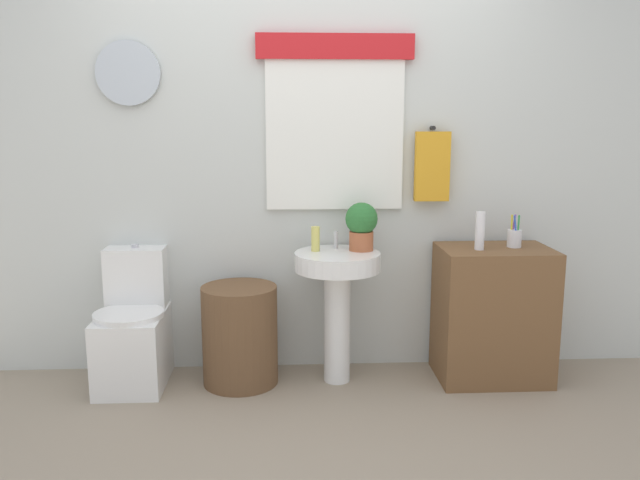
{
  "coord_description": "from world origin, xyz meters",
  "views": [
    {
      "loc": [
        -0.1,
        -2.65,
        1.49
      ],
      "look_at": [
        0.08,
        0.8,
        0.84
      ],
      "focal_mm": 36.18,
      "sensor_mm": 36.0,
      "label": 1
    }
  ],
  "objects_px": {
    "potted_plant": "(361,224)",
    "toothbrush_cup": "(514,238)",
    "toilet": "(134,332)",
    "wooden_cabinet": "(493,314)",
    "pedestal_sink": "(337,287)",
    "soap_bottle": "(315,239)",
    "laundry_hamper": "(240,335)",
    "lotion_bottle": "(480,231)"
  },
  "relations": [
    {
      "from": "potted_plant",
      "to": "toothbrush_cup",
      "type": "bearing_deg",
      "value": -2.64
    },
    {
      "from": "toilet",
      "to": "wooden_cabinet",
      "type": "distance_m",
      "value": 2.05
    },
    {
      "from": "toilet",
      "to": "wooden_cabinet",
      "type": "bearing_deg",
      "value": -0.93
    },
    {
      "from": "wooden_cabinet",
      "to": "toothbrush_cup",
      "type": "height_order",
      "value": "toothbrush_cup"
    },
    {
      "from": "pedestal_sink",
      "to": "soap_bottle",
      "type": "bearing_deg",
      "value": 157.38
    },
    {
      "from": "laundry_hamper",
      "to": "wooden_cabinet",
      "type": "bearing_deg",
      "value": 0.0
    },
    {
      "from": "wooden_cabinet",
      "to": "laundry_hamper",
      "type": "bearing_deg",
      "value": 180.0
    },
    {
      "from": "laundry_hamper",
      "to": "pedestal_sink",
      "type": "distance_m",
      "value": 0.62
    },
    {
      "from": "laundry_hamper",
      "to": "wooden_cabinet",
      "type": "distance_m",
      "value": 1.45
    },
    {
      "from": "soap_bottle",
      "to": "toothbrush_cup",
      "type": "relative_size",
      "value": 0.76
    },
    {
      "from": "lotion_bottle",
      "to": "toothbrush_cup",
      "type": "height_order",
      "value": "lotion_bottle"
    },
    {
      "from": "pedestal_sink",
      "to": "wooden_cabinet",
      "type": "height_order",
      "value": "wooden_cabinet"
    },
    {
      "from": "laundry_hamper",
      "to": "toothbrush_cup",
      "type": "bearing_deg",
      "value": 0.73
    },
    {
      "from": "soap_bottle",
      "to": "toothbrush_cup",
      "type": "xyz_separation_m",
      "value": [
        1.13,
        -0.03,
        0.0
      ]
    },
    {
      "from": "laundry_hamper",
      "to": "soap_bottle",
      "type": "height_order",
      "value": "soap_bottle"
    },
    {
      "from": "toilet",
      "to": "potted_plant",
      "type": "relative_size",
      "value": 2.86
    },
    {
      "from": "laundry_hamper",
      "to": "potted_plant",
      "type": "height_order",
      "value": "potted_plant"
    },
    {
      "from": "toilet",
      "to": "laundry_hamper",
      "type": "xyz_separation_m",
      "value": [
        0.6,
        -0.03,
        -0.01
      ]
    },
    {
      "from": "wooden_cabinet",
      "to": "lotion_bottle",
      "type": "relative_size",
      "value": 3.62
    },
    {
      "from": "soap_bottle",
      "to": "toothbrush_cup",
      "type": "bearing_deg",
      "value": -1.53
    },
    {
      "from": "potted_plant",
      "to": "soap_bottle",
      "type": "bearing_deg",
      "value": -177.8
    },
    {
      "from": "soap_bottle",
      "to": "potted_plant",
      "type": "distance_m",
      "value": 0.27
    },
    {
      "from": "wooden_cabinet",
      "to": "pedestal_sink",
      "type": "bearing_deg",
      "value": 180.0
    },
    {
      "from": "toothbrush_cup",
      "to": "lotion_bottle",
      "type": "bearing_deg",
      "value": -164.64
    },
    {
      "from": "laundry_hamper",
      "to": "wooden_cabinet",
      "type": "relative_size",
      "value": 0.73
    },
    {
      "from": "wooden_cabinet",
      "to": "potted_plant",
      "type": "distance_m",
      "value": 0.92
    },
    {
      "from": "pedestal_sink",
      "to": "lotion_bottle",
      "type": "height_order",
      "value": "lotion_bottle"
    },
    {
      "from": "wooden_cabinet",
      "to": "soap_bottle",
      "type": "distance_m",
      "value": 1.11
    },
    {
      "from": "laundry_hamper",
      "to": "toothbrush_cup",
      "type": "distance_m",
      "value": 1.65
    },
    {
      "from": "pedestal_sink",
      "to": "potted_plant",
      "type": "distance_m",
      "value": 0.38
    },
    {
      "from": "toilet",
      "to": "lotion_bottle",
      "type": "height_order",
      "value": "lotion_bottle"
    },
    {
      "from": "soap_bottle",
      "to": "potted_plant",
      "type": "xyz_separation_m",
      "value": [
        0.26,
        0.01,
        0.08
      ]
    },
    {
      "from": "lotion_bottle",
      "to": "laundry_hamper",
      "type": "bearing_deg",
      "value": 178.29
    },
    {
      "from": "toilet",
      "to": "lotion_bottle",
      "type": "relative_size",
      "value": 3.66
    },
    {
      "from": "wooden_cabinet",
      "to": "lotion_bottle",
      "type": "height_order",
      "value": "lotion_bottle"
    },
    {
      "from": "pedestal_sink",
      "to": "lotion_bottle",
      "type": "relative_size",
      "value": 3.54
    },
    {
      "from": "potted_plant",
      "to": "wooden_cabinet",
      "type": "bearing_deg",
      "value": -4.53
    },
    {
      "from": "potted_plant",
      "to": "toilet",
      "type": "bearing_deg",
      "value": -178.81
    },
    {
      "from": "pedestal_sink",
      "to": "toothbrush_cup",
      "type": "distance_m",
      "value": 1.04
    },
    {
      "from": "potted_plant",
      "to": "toothbrush_cup",
      "type": "relative_size",
      "value": 1.47
    },
    {
      "from": "lotion_bottle",
      "to": "pedestal_sink",
      "type": "bearing_deg",
      "value": 177.1
    },
    {
      "from": "soap_bottle",
      "to": "pedestal_sink",
      "type": "bearing_deg",
      "value": -22.62
    }
  ]
}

